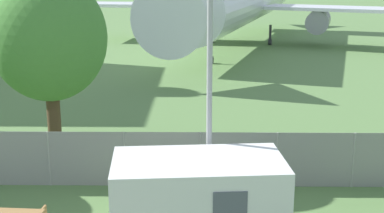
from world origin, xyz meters
name	(u,v)px	position (x,y,z in m)	size (l,w,h in m)	color
perimeter_fence	(124,159)	(0.00, 11.20, 0.95)	(56.07, 0.07, 1.90)	gray
airplane	(240,0)	(6.24, 45.09, 4.19)	(32.16, 40.93, 13.60)	silver
portable_cabin	(198,201)	(2.49, 7.43, 1.17)	(4.67, 2.79, 2.34)	silver
tree_behind_benches	(49,38)	(-3.00, 13.75, 4.67)	(4.26, 4.26, 7.04)	#4C3823
light_mast	(210,42)	(2.78, 8.94, 5.20)	(0.44, 0.44, 8.62)	#99999E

